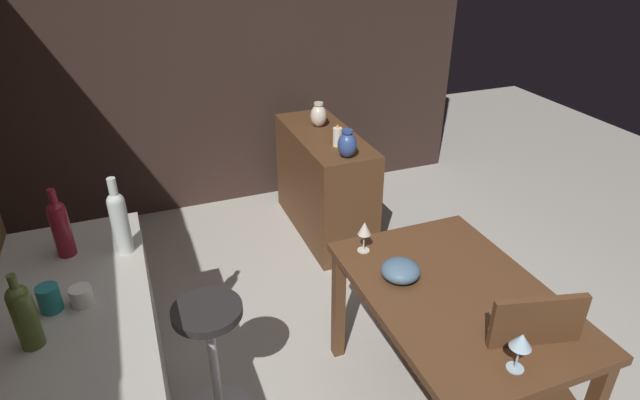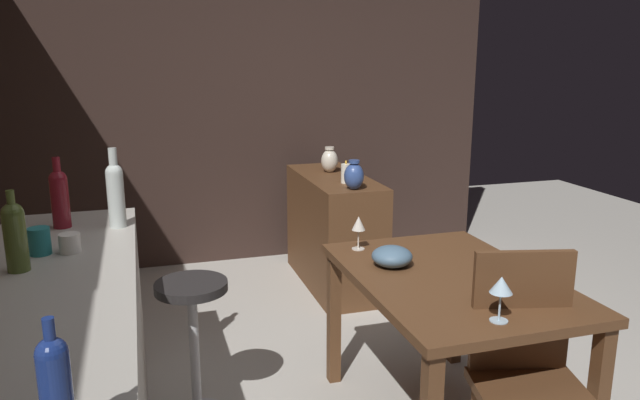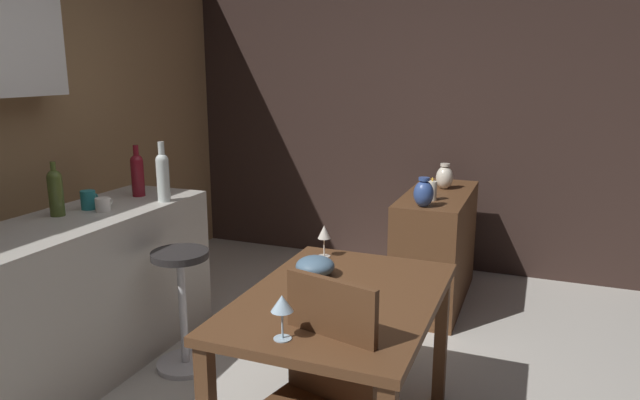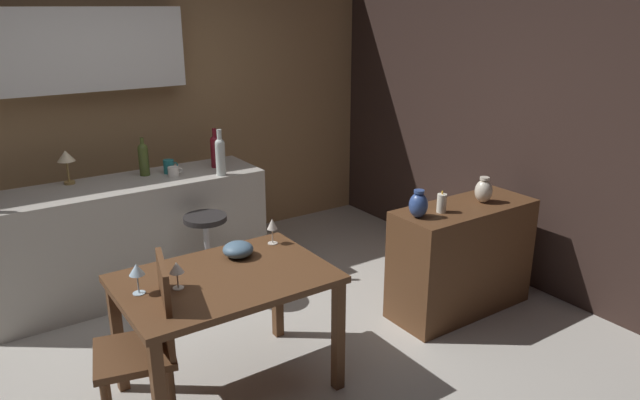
{
  "view_description": "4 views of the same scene",
  "coord_description": "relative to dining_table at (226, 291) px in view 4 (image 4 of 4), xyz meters",
  "views": [
    {
      "loc": [
        -1.64,
        1.0,
        2.23
      ],
      "look_at": [
        0.68,
        0.1,
        0.88
      ],
      "focal_mm": 29.31,
      "sensor_mm": 36.0,
      "label": 1
    },
    {
      "loc": [
        -2.3,
        1.0,
        1.67
      ],
      "look_at": [
        0.84,
        0.04,
        0.88
      ],
      "focal_mm": 33.79,
      "sensor_mm": 36.0,
      "label": 2
    },
    {
      "loc": [
        -2.3,
        -1.02,
        1.7
      ],
      "look_at": [
        0.66,
        0.15,
        0.96
      ],
      "focal_mm": 32.16,
      "sensor_mm": 36.0,
      "label": 3
    },
    {
      "loc": [
        -1.33,
        -3.01,
        2.18
      ],
      "look_at": [
        0.76,
        0.07,
        0.93
      ],
      "focal_mm": 32.74,
      "sensor_mm": 36.0,
      "label": 4
    }
  ],
  "objects": [
    {
      "name": "ground_plane",
      "position": [
        0.11,
        0.26,
        -0.64
      ],
      "size": [
        9.0,
        9.0,
        0.0
      ],
      "primitive_type": "plane",
      "color": "#B7B2A8"
    },
    {
      "name": "wall_kitchen_back",
      "position": [
        0.05,
        2.33,
        0.77
      ],
      "size": [
        5.2,
        0.33,
        2.6
      ],
      "color": "#9E7A51",
      "rests_on": "ground_plane"
    },
    {
      "name": "wall_side_right",
      "position": [
        2.66,
        0.56,
        0.66
      ],
      "size": [
        0.1,
        4.4,
        2.6
      ],
      "primitive_type": "cube",
      "color": "#33231E",
      "rests_on": "ground_plane"
    },
    {
      "name": "dining_table",
      "position": [
        0.0,
        0.0,
        0.0
      ],
      "size": [
        1.17,
        0.81,
        0.74
      ],
      "color": "#56351E",
      "rests_on": "ground_plane"
    },
    {
      "name": "kitchen_counter",
      "position": [
        -0.07,
        1.6,
        -0.19
      ],
      "size": [
        2.1,
        0.6,
        0.9
      ],
      "primitive_type": "cube",
      "color": "#B2ADA3",
      "rests_on": "ground_plane"
    },
    {
      "name": "sideboard_cabinet",
      "position": [
        1.85,
        -0.08,
        -0.23
      ],
      "size": [
        1.1,
        0.44,
        0.82
      ],
      "primitive_type": "cube",
      "color": "#56351E",
      "rests_on": "ground_plane"
    },
    {
      "name": "chair_near_window",
      "position": [
        -0.48,
        -0.07,
        -0.12
      ],
      "size": [
        0.48,
        0.48,
        0.96
      ],
      "color": "#56351E",
      "rests_on": "ground_plane"
    },
    {
      "name": "bar_stool",
      "position": [
        0.35,
        1.08,
        -0.27
      ],
      "size": [
        0.34,
        0.34,
        0.7
      ],
      "color": "#262323",
      "rests_on": "ground_plane"
    },
    {
      "name": "wine_glass_left",
      "position": [
        -0.46,
        0.06,
        0.23
      ],
      "size": [
        0.08,
        0.08,
        0.17
      ],
      "color": "silver",
      "rests_on": "dining_table"
    },
    {
      "name": "wine_glass_right",
      "position": [
        -0.27,
        0.0,
        0.22
      ],
      "size": [
        0.08,
        0.08,
        0.15
      ],
      "color": "silver",
      "rests_on": "dining_table"
    },
    {
      "name": "wine_glass_center",
      "position": [
        0.46,
        0.26,
        0.22
      ],
      "size": [
        0.07,
        0.07,
        0.17
      ],
      "color": "silver",
      "rests_on": "dining_table"
    },
    {
      "name": "fruit_bowl",
      "position": [
        0.18,
        0.2,
        0.14
      ],
      "size": [
        0.18,
        0.18,
        0.09
      ],
      "primitive_type": "ellipsoid",
      "color": "slate",
      "rests_on": "dining_table"
    },
    {
      "name": "wine_bottle_clear",
      "position": [
        0.63,
        1.37,
        0.42
      ],
      "size": [
        0.08,
        0.08,
        0.37
      ],
      "color": "silver",
      "rests_on": "kitchen_counter"
    },
    {
      "name": "wine_bottle_olive",
      "position": [
        0.13,
        1.7,
        0.4
      ],
      "size": [
        0.08,
        0.08,
        0.3
      ],
      "color": "#475623",
      "rests_on": "kitchen_counter"
    },
    {
      "name": "wine_bottle_ruby",
      "position": [
        0.7,
        1.61,
        0.41
      ],
      "size": [
        0.08,
        0.08,
        0.33
      ],
      "color": "maroon",
      "rests_on": "kitchen_counter"
    },
    {
      "name": "cup_white",
      "position": [
        0.3,
        1.55,
        0.3
      ],
      "size": [
        0.12,
        0.08,
        0.08
      ],
      "color": "white",
      "rests_on": "kitchen_counter"
    },
    {
      "name": "cup_teal",
      "position": [
        0.31,
        1.66,
        0.31
      ],
      "size": [
        0.12,
        0.08,
        0.11
      ],
      "color": "teal",
      "rests_on": "kitchen_counter"
    },
    {
      "name": "counter_lamp",
      "position": [
        -0.42,
        1.79,
        0.46
      ],
      "size": [
        0.13,
        0.13,
        0.26
      ],
      "color": "#A58447",
      "rests_on": "kitchen_counter"
    },
    {
      "name": "pillar_candle_tall",
      "position": [
        1.6,
        -0.08,
        0.24
      ],
      "size": [
        0.07,
        0.07,
        0.16
      ],
      "color": "white",
      "rests_on": "sideboard_cabinet"
    },
    {
      "name": "vase_ceramic_blue",
      "position": [
        1.4,
        -0.06,
        0.27
      ],
      "size": [
        0.13,
        0.13,
        0.19
      ],
      "color": "#334C8C",
      "rests_on": "sideboard_cabinet"
    },
    {
      "name": "vase_ceramic_ivory",
      "position": [
        2.01,
        -0.1,
        0.27
      ],
      "size": [
        0.13,
        0.13,
        0.19
      ],
      "color": "beige",
      "rests_on": "sideboard_cabinet"
    }
  ]
}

